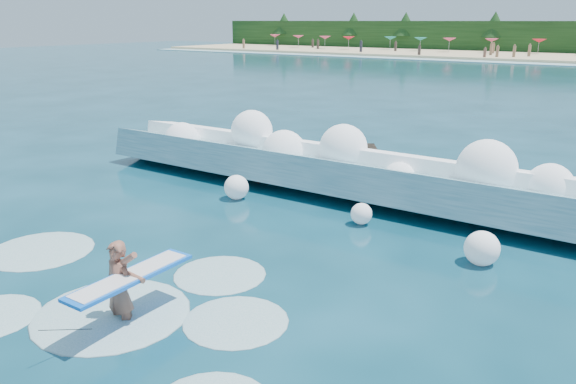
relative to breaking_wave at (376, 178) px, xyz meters
The scene contains 6 objects.
ground 6.56m from the breaking_wave, 105.64° to the right, with size 200.00×200.00×0.00m, color #07303E.
breaking_wave is the anchor object (origin of this frame).
rock_cluster 4.77m from the breaking_wave, 169.78° to the left, with size 8.08×3.21×1.28m.
surfer_with_board 9.14m from the breaking_wave, 92.94° to the right, with size 0.91×2.93×1.79m.
wave_spray 0.61m from the breaking_wave, 165.76° to the right, with size 15.69×4.53×2.19m.
surf_foam 8.80m from the breaking_wave, 98.05° to the right, with size 9.12×5.52×0.14m.
Camera 1 is at (8.68, -8.52, 5.11)m, focal length 35.00 mm.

